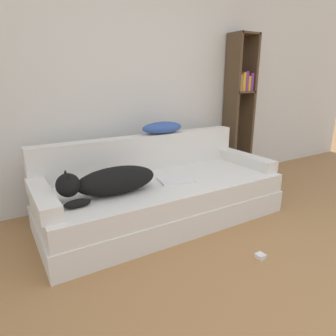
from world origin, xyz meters
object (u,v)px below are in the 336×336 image
at_px(bookshelf, 240,101).
at_px(throw_pillow, 162,128).
at_px(couch, 163,200).
at_px(dog, 110,181).
at_px(laptop, 176,180).
at_px(power_adapter, 260,256).

bearing_deg(bookshelf, throw_pillow, -170.88).
distance_m(couch, dog, 0.64).
xyz_separation_m(couch, laptop, (0.11, -0.06, 0.21)).
distance_m(throw_pillow, power_adapter, 1.59).
bearing_deg(bookshelf, couch, -158.07).
xyz_separation_m(laptop, power_adapter, (0.19, -0.90, -0.39)).
relative_size(dog, throw_pillow, 1.80).
bearing_deg(dog, bookshelf, 18.43).
height_order(laptop, power_adapter, laptop).
distance_m(laptop, throw_pillow, 0.64).
relative_size(dog, bookshelf, 0.45).
height_order(couch, bookshelf, bookshelf).
xyz_separation_m(laptop, throw_pillow, (0.13, 0.47, 0.42)).
xyz_separation_m(couch, power_adapter, (0.30, -0.96, -0.18)).
distance_m(dog, laptop, 0.67).
distance_m(bookshelf, power_adapter, 2.25).
height_order(couch, throw_pillow, throw_pillow).
distance_m(couch, bookshelf, 1.85).
relative_size(couch, power_adapter, 34.31).
distance_m(laptop, power_adapter, 1.00).
relative_size(couch, laptop, 6.33).
xyz_separation_m(couch, bookshelf, (1.53, 0.62, 0.84)).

